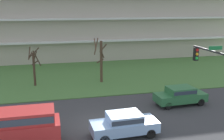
{
  "coord_description": "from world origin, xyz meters",
  "views": [
    {
      "loc": [
        -3.51,
        -17.98,
        8.46
      ],
      "look_at": [
        2.1,
        6.0,
        2.55
      ],
      "focal_mm": 43.86,
      "sensor_mm": 36.0,
      "label": 1
    }
  ],
  "objects": [
    {
      "name": "ground",
      "position": [
        0.0,
        0.0,
        0.0
      ],
      "size": [
        160.0,
        160.0,
        0.0
      ],
      "primitive_type": "plane",
      "color": "#38383A"
    },
    {
      "name": "tree_left",
      "position": [
        -5.1,
        11.02,
        2.24
      ],
      "size": [
        1.32,
        1.42,
        4.21
      ],
      "color": "#423023",
      "rests_on": "ground"
    },
    {
      "name": "apartment_building",
      "position": [
        0.0,
        28.5,
        8.05
      ],
      "size": [
        53.25,
        13.96,
        16.09
      ],
      "color": "#B2A899",
      "rests_on": "ground"
    },
    {
      "name": "traffic_signal_mast",
      "position": [
        6.25,
        -4.67,
        4.19
      ],
      "size": [
        0.9,
        5.6,
        6.07
      ],
      "color": "black",
      "rests_on": "ground"
    },
    {
      "name": "grass_lawn_strip",
      "position": [
        0.0,
        14.0,
        0.04
      ],
      "size": [
        80.0,
        16.0,
        0.08
      ],
      "primitive_type": "cube",
      "color": "#477238",
      "rests_on": "ground"
    },
    {
      "name": "sedan_blue_center_left",
      "position": [
        1.06,
        -2.0,
        0.87
      ],
      "size": [
        4.47,
        1.97,
        1.57
      ],
      "rotation": [
        0.0,
        0.0,
        0.04
      ],
      "color": "#8CB2E0",
      "rests_on": "ground"
    },
    {
      "name": "tree_center",
      "position": [
        1.96,
        10.84,
        2.64
      ],
      "size": [
        1.54,
        1.51,
        4.91
      ],
      "color": "#4C3828",
      "rests_on": "ground"
    },
    {
      "name": "sedan_green_near_left",
      "position": [
        7.34,
        2.5,
        0.87
      ],
      "size": [
        4.49,
        2.04,
        1.57
      ],
      "rotation": [
        0.0,
        0.0,
        3.2
      ],
      "color": "#2D6B3D",
      "rests_on": "ground"
    },
    {
      "name": "van_red_center_right",
      "position": [
        -5.68,
        -2.0,
        1.4
      ],
      "size": [
        5.21,
        2.03,
        2.36
      ],
      "rotation": [
        0.0,
        0.0,
        0.0
      ],
      "color": "#B22828",
      "rests_on": "ground"
    }
  ]
}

